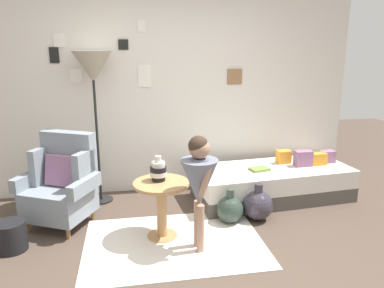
{
  "coord_description": "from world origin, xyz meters",
  "views": [
    {
      "loc": [
        -0.5,
        -2.75,
        1.83
      ],
      "look_at": [
        0.15,
        0.95,
        0.85
      ],
      "focal_mm": 34.62,
      "sensor_mm": 36.0,
      "label": 1
    }
  ],
  "objects_px": {
    "armchair": "(62,184)",
    "demijohn_near": "(230,209)",
    "floor_lamp": "(93,71)",
    "demijohn_far": "(258,205)",
    "magazine_basket": "(11,236)",
    "vase_striped": "(158,171)",
    "person_child": "(199,179)",
    "book_on_daybed": "(259,169)",
    "daybed": "(272,183)",
    "side_table": "(161,199)"
  },
  "relations": [
    {
      "from": "armchair",
      "to": "demijohn_far",
      "type": "bearing_deg",
      "value": -7.78
    },
    {
      "from": "person_child",
      "to": "magazine_basket",
      "type": "height_order",
      "value": "person_child"
    },
    {
      "from": "floor_lamp",
      "to": "demijohn_far",
      "type": "relative_size",
      "value": 4.36
    },
    {
      "from": "daybed",
      "to": "demijohn_near",
      "type": "distance_m",
      "value": 0.89
    },
    {
      "from": "daybed",
      "to": "book_on_daybed",
      "type": "relative_size",
      "value": 8.93
    },
    {
      "from": "floor_lamp",
      "to": "armchair",
      "type": "bearing_deg",
      "value": -122.6
    },
    {
      "from": "armchair",
      "to": "vase_striped",
      "type": "relative_size",
      "value": 3.94
    },
    {
      "from": "daybed",
      "to": "book_on_daybed",
      "type": "xyz_separation_m",
      "value": [
        -0.2,
        -0.07,
        0.22
      ]
    },
    {
      "from": "side_table",
      "to": "magazine_basket",
      "type": "xyz_separation_m",
      "value": [
        -1.4,
        -0.01,
        -0.27
      ]
    },
    {
      "from": "armchair",
      "to": "side_table",
      "type": "distance_m",
      "value": 1.12
    },
    {
      "from": "vase_striped",
      "to": "floor_lamp",
      "type": "bearing_deg",
      "value": 123.09
    },
    {
      "from": "person_child",
      "to": "magazine_basket",
      "type": "relative_size",
      "value": 3.9
    },
    {
      "from": "daybed",
      "to": "side_table",
      "type": "height_order",
      "value": "side_table"
    },
    {
      "from": "person_child",
      "to": "demijohn_far",
      "type": "distance_m",
      "value": 1.05
    },
    {
      "from": "demijohn_near",
      "to": "book_on_daybed",
      "type": "bearing_deg",
      "value": 44.38
    },
    {
      "from": "book_on_daybed",
      "to": "demijohn_far",
      "type": "bearing_deg",
      "value": -110.57
    },
    {
      "from": "floor_lamp",
      "to": "demijohn_near",
      "type": "relative_size",
      "value": 4.75
    },
    {
      "from": "vase_striped",
      "to": "demijohn_near",
      "type": "xyz_separation_m",
      "value": [
        0.77,
        0.14,
        -0.53
      ]
    },
    {
      "from": "daybed",
      "to": "vase_striped",
      "type": "bearing_deg",
      "value": -154.57
    },
    {
      "from": "daybed",
      "to": "vase_striped",
      "type": "height_order",
      "value": "vase_striped"
    },
    {
      "from": "demijohn_near",
      "to": "magazine_basket",
      "type": "xyz_separation_m",
      "value": [
        -2.15,
        -0.2,
        -0.01
      ]
    },
    {
      "from": "daybed",
      "to": "demijohn_far",
      "type": "height_order",
      "value": "demijohn_far"
    },
    {
      "from": "armchair",
      "to": "demijohn_near",
      "type": "height_order",
      "value": "armchair"
    },
    {
      "from": "demijohn_far",
      "to": "side_table",
      "type": "bearing_deg",
      "value": -168.78
    },
    {
      "from": "floor_lamp",
      "to": "daybed",
      "type": "bearing_deg",
      "value": -7.64
    },
    {
      "from": "book_on_daybed",
      "to": "magazine_basket",
      "type": "distance_m",
      "value": 2.75
    },
    {
      "from": "book_on_daybed",
      "to": "magazine_basket",
      "type": "relative_size",
      "value": 0.79
    },
    {
      "from": "side_table",
      "to": "floor_lamp",
      "type": "bearing_deg",
      "value": 122.43
    },
    {
      "from": "floor_lamp",
      "to": "magazine_basket",
      "type": "height_order",
      "value": "floor_lamp"
    },
    {
      "from": "armchair",
      "to": "magazine_basket",
      "type": "height_order",
      "value": "armchair"
    },
    {
      "from": "floor_lamp",
      "to": "demijohn_near",
      "type": "bearing_deg",
      "value": -30.81
    },
    {
      "from": "floor_lamp",
      "to": "person_child",
      "type": "bearing_deg",
      "value": -53.71
    },
    {
      "from": "floor_lamp",
      "to": "person_child",
      "type": "xyz_separation_m",
      "value": [
        0.97,
        -1.33,
        -0.88
      ]
    },
    {
      "from": "daybed",
      "to": "person_child",
      "type": "height_order",
      "value": "person_child"
    },
    {
      "from": "floor_lamp",
      "to": "book_on_daybed",
      "type": "bearing_deg",
      "value": -10.48
    },
    {
      "from": "vase_striped",
      "to": "demijohn_far",
      "type": "relative_size",
      "value": 0.6
    },
    {
      "from": "magazine_basket",
      "to": "side_table",
      "type": "bearing_deg",
      "value": 0.36
    },
    {
      "from": "person_child",
      "to": "demijohn_near",
      "type": "bearing_deg",
      "value": 48.42
    },
    {
      "from": "demijohn_far",
      "to": "floor_lamp",
      "type": "bearing_deg",
      "value": 154.54
    },
    {
      "from": "side_table",
      "to": "magazine_basket",
      "type": "bearing_deg",
      "value": -179.64
    },
    {
      "from": "side_table",
      "to": "book_on_daybed",
      "type": "distance_m",
      "value": 1.42
    },
    {
      "from": "side_table",
      "to": "demijohn_far",
      "type": "bearing_deg",
      "value": 11.22
    },
    {
      "from": "floor_lamp",
      "to": "demijohn_far",
      "type": "height_order",
      "value": "floor_lamp"
    },
    {
      "from": "vase_striped",
      "to": "magazine_basket",
      "type": "bearing_deg",
      "value": -177.35
    },
    {
      "from": "daybed",
      "to": "person_child",
      "type": "xyz_separation_m",
      "value": [
        -1.13,
        -1.04,
        0.5
      ]
    },
    {
      "from": "armchair",
      "to": "demijohn_near",
      "type": "relative_size",
      "value": 2.56
    },
    {
      "from": "daybed",
      "to": "magazine_basket",
      "type": "distance_m",
      "value": 2.95
    },
    {
      "from": "demijohn_far",
      "to": "magazine_basket",
      "type": "bearing_deg",
      "value": -174.9
    },
    {
      "from": "person_child",
      "to": "magazine_basket",
      "type": "bearing_deg",
      "value": 170.65
    },
    {
      "from": "demijohn_far",
      "to": "person_child",
      "type": "bearing_deg",
      "value": -146.22
    }
  ]
}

